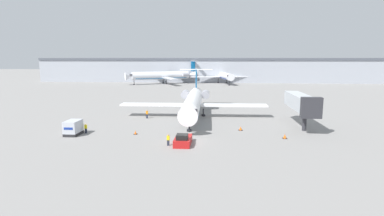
# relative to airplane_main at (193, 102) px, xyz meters

# --- Properties ---
(ground_plane) EXTENTS (600.00, 600.00, 0.00)m
(ground_plane) POSITION_rel_airplane_main_xyz_m (0.42, -20.63, -3.27)
(ground_plane) COLOR gray
(terminal_building) EXTENTS (180.00, 16.80, 12.58)m
(terminal_building) POSITION_rel_airplane_main_xyz_m (0.42, 99.37, 3.05)
(terminal_building) COLOR #9EA3AD
(terminal_building) RESTS_ON ground
(airplane_main) EXTENTS (31.06, 32.20, 9.60)m
(airplane_main) POSITION_rel_airplane_main_xyz_m (0.00, 0.00, 0.00)
(airplane_main) COLOR white
(airplane_main) RESTS_ON ground
(pushback_tug) EXTENTS (2.31, 4.69, 1.72)m
(pushback_tug) POSITION_rel_airplane_main_xyz_m (0.14, -20.82, -2.64)
(pushback_tug) COLOR #B21919
(pushback_tug) RESTS_ON ground
(luggage_cart) EXTENTS (2.06, 3.19, 2.37)m
(luggage_cart) POSITION_rel_airplane_main_xyz_m (-18.19, -16.85, -2.08)
(luggage_cart) COLOR #232326
(luggage_cart) RESTS_ON ground
(worker_near_tug) EXTENTS (0.40, 0.24, 1.67)m
(worker_near_tug) POSITION_rel_airplane_main_xyz_m (-1.88, -21.57, -2.39)
(worker_near_tug) COLOR #232838
(worker_near_tug) RESTS_ON ground
(worker_by_wing) EXTENTS (0.40, 0.25, 1.80)m
(worker_by_wing) POSITION_rel_airplane_main_xyz_m (-9.43, -2.41, -2.32)
(worker_by_wing) COLOR #232838
(worker_by_wing) RESTS_ON ground
(worker_on_apron) EXTENTS (0.40, 0.24, 1.64)m
(worker_on_apron) POSITION_rel_airplane_main_xyz_m (-16.68, -15.54, -2.42)
(worker_on_apron) COLOR #232838
(worker_on_apron) RESTS_ON ground
(traffic_cone_left) EXTENTS (0.59, 0.59, 0.62)m
(traffic_cone_left) POSITION_rel_airplane_main_xyz_m (-8.26, -15.63, -2.97)
(traffic_cone_left) COLOR black
(traffic_cone_left) RESTS_ON ground
(traffic_cone_right) EXTENTS (0.72, 0.72, 0.69)m
(traffic_cone_right) POSITION_rel_airplane_main_xyz_m (9.10, -11.46, -2.94)
(traffic_cone_right) COLOR black
(traffic_cone_right) RESTS_ON ground
(traffic_cone_mid) EXTENTS (0.69, 0.69, 0.70)m
(traffic_cone_mid) POSITION_rel_airplane_main_xyz_m (15.53, -16.29, -2.94)
(traffic_cone_mid) COLOR black
(traffic_cone_mid) RESTS_ON ground
(airplane_parked_far_left) EXTENTS (34.29, 29.80, 11.15)m
(airplane_parked_far_left) POSITION_rel_airplane_main_xyz_m (-21.64, 82.95, 0.83)
(airplane_parked_far_left) COLOR silver
(airplane_parked_far_left) RESTS_ON ground
(airplane_parked_far_right) EXTENTS (33.40, 34.06, 10.69)m
(airplane_parked_far_right) POSITION_rel_airplane_main_xyz_m (7.90, 90.11, 0.68)
(airplane_parked_far_right) COLOR white
(airplane_parked_far_right) RESTS_ON ground
(jet_bridge) EXTENTS (3.20, 14.09, 6.19)m
(jet_bridge) POSITION_rel_airplane_main_xyz_m (19.97, -7.85, 1.19)
(jet_bridge) COLOR #2D2D33
(jet_bridge) RESTS_ON ground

